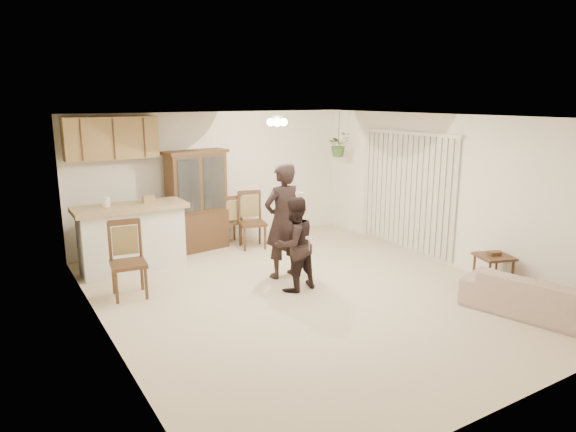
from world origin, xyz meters
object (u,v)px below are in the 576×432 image
china_hutch (197,201)px  sofa (541,290)px  adult (283,221)px  chair_bar (129,276)px  child (294,245)px  chair_hutch_left (252,232)px  chair_hutch_right (229,230)px  side_table (493,272)px

china_hutch → sofa: bearing=-71.0°
adult → chair_bar: (-2.28, 0.40, -0.60)m
sofa → china_hutch: bearing=11.2°
child → chair_hutch_left: size_ratio=1.28×
sofa → chair_hutch_right: size_ratio=1.95×
chair_hutch_right → chair_bar: bearing=40.3°
chair_hutch_left → chair_hutch_right: chair_hutch_left is taller
side_table → chair_bar: bearing=151.9°
child → chair_bar: child is taller
sofa → china_hutch: 5.77m
sofa → child: bearing=26.1°
sofa → adult: bearing=18.2°
chair_hutch_right → side_table: bearing=121.8°
adult → chair_hutch_right: 2.25m
sofa → side_table: 1.01m
side_table → chair_bar: chair_bar is taller
side_table → chair_hutch_left: chair_hutch_left is taller
sofa → china_hutch: size_ratio=1.02×
adult → china_hutch: bearing=-80.0°
chair_hutch_right → child: bearing=88.8°
sofa → adult: adult is taller
sofa → side_table: bearing=-33.9°
chair_bar → side_table: bearing=-20.7°
china_hutch → side_table: size_ratio=3.10×
sofa → chair_hutch_left: bearing=4.2°
chair_bar → adult: bearing=-2.6°
chair_bar → chair_hutch_right: 2.94m
china_hutch → chair_hutch_right: (0.66, 0.07, -0.64)m
china_hutch → chair_hutch_right: bearing=-2.1°
sofa → adult: (-2.04, 3.02, 0.53)m
child → side_table: bearing=140.9°
sofa → chair_hutch_left: (-1.71, 4.70, -0.07)m
chair_hutch_left → side_table: bearing=-48.3°
adult → chair_hutch_left: 1.81m
adult → side_table: 3.19m
side_table → chair_hutch_left: (-2.02, 3.74, 0.03)m
child → chair_hutch_left: child is taller
side_table → chair_hutch_right: size_ratio=0.62×
adult → chair_hutch_right: size_ratio=1.87×
sofa → side_table: size_ratio=3.16×
child → side_table: size_ratio=2.28×
sofa → child: (-2.19, 2.44, 0.31)m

